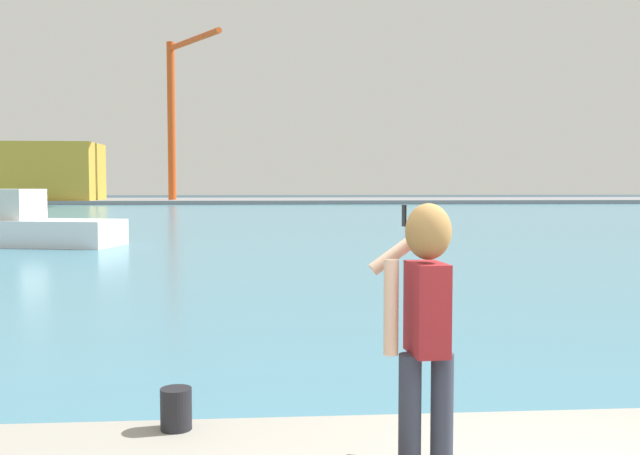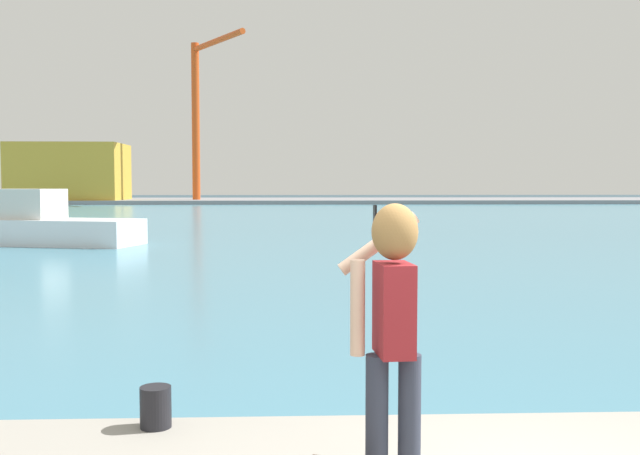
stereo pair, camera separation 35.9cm
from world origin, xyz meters
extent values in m
plane|color=#334751|center=(0.00, 50.00, 0.00)|extent=(220.00, 220.00, 0.00)
cube|color=teal|center=(0.00, 52.00, 0.01)|extent=(140.00, 100.00, 0.02)
cube|color=gray|center=(0.00, 92.00, 0.25)|extent=(140.00, 20.00, 0.50)
cylinder|color=#2D3342|center=(-0.77, 0.66, 1.01)|extent=(0.14, 0.14, 0.82)
cylinder|color=#2D3342|center=(-0.57, 0.66, 1.01)|extent=(0.14, 0.14, 0.82)
cube|color=maroon|center=(-0.67, 0.66, 1.70)|extent=(0.23, 0.36, 0.56)
sphere|color=#E0B293|center=(-0.67, 0.66, 2.16)|extent=(0.22, 0.22, 0.22)
ellipsoid|color=olive|center=(-0.67, 0.64, 2.17)|extent=(0.28, 0.26, 0.34)
cylinder|color=#E0B293|center=(-0.89, 0.66, 1.71)|extent=(0.09, 0.09, 0.58)
cylinder|color=#E0B293|center=(-0.74, 0.87, 2.08)|extent=(0.53, 0.13, 0.40)
cube|color=black|center=(-0.75, 0.99, 2.25)|extent=(0.02, 0.07, 0.14)
cylinder|color=black|center=(-2.32, 1.78, 0.76)|extent=(0.24, 0.24, 0.31)
cube|color=white|center=(-11.22, 25.42, 0.54)|extent=(7.96, 4.40, 1.04)
cube|color=silver|center=(-12.13, 25.65, 1.66)|extent=(3.05, 2.54, 1.22)
cube|color=gold|center=(-29.42, 87.27, 4.05)|extent=(13.46, 9.07, 7.11)
cylinder|color=#D84C19|center=(-13.58, 88.05, 10.46)|extent=(1.00, 1.00, 19.93)
cylinder|color=#D84C19|center=(-10.16, 82.49, 19.63)|extent=(7.44, 11.50, 0.70)
camera|label=1|loc=(-1.64, -3.53, 2.46)|focal=39.65mm
camera|label=2|loc=(-1.28, -3.55, 2.46)|focal=39.65mm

